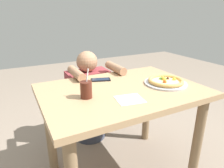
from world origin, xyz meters
TOP-DOWN VIEW (x-y plane):
  - dining_table at (0.00, 0.00)m, footprint 1.10×0.77m
  - pizza_near at (0.33, -0.07)m, footprint 0.31×0.31m
  - drink_cup_colored at (-0.28, -0.04)m, footprint 0.07×0.07m
  - paper_napkin at (-0.05, -0.18)m, footprint 0.18×0.17m
  - cell_phone at (-0.06, 0.23)m, footprint 0.17×0.12m
  - diner_seated at (-0.03, 0.60)m, footprint 0.43×0.53m

SIDE VIEW (x-z plane):
  - diner_seated at x=-0.03m, z-range -0.05..0.86m
  - dining_table at x=0.00m, z-range 0.25..1.00m
  - paper_napkin at x=-0.05m, z-range 0.75..0.75m
  - cell_phone at x=-0.06m, z-range 0.75..0.76m
  - pizza_near at x=0.33m, z-range 0.75..0.79m
  - drink_cup_colored at x=-0.28m, z-range 0.71..0.89m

